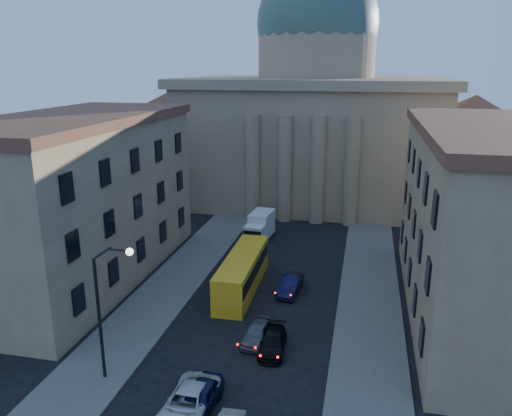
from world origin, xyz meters
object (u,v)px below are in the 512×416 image
Objects in this scene: car_left_near at (200,398)px; box_truck at (260,227)px; city_bus at (242,271)px; street_lamp at (106,302)px.

car_left_near is 0.79× the size of box_truck.
box_truck is (-1.24, 12.90, -0.26)m from city_bus.
street_lamp reaches higher than car_left_near.
street_lamp is 0.80× the size of city_bus.
car_left_near is 0.40× the size of city_bus.
city_bus is (-1.46, 15.76, 0.92)m from car_left_near.
city_bus is (4.71, 14.27, -3.63)m from street_lamp.
box_truck is at bearing 99.10° from car_left_near.
city_bus is at bearing 71.72° from street_lamp.
box_truck is (3.47, 27.17, -3.89)m from street_lamp.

